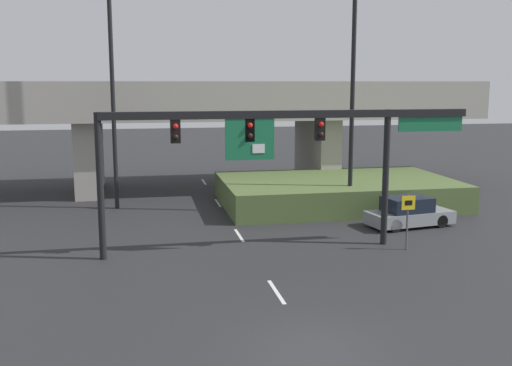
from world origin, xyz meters
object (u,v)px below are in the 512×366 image
object	(u,v)px
parked_sedan_near_right	(409,213)
highway_light_pole_near	(112,76)
speed_limit_sign	(408,214)
signal_gantry	(277,138)
highway_light_pole_far	(353,80)

from	to	relation	value
parked_sedan_near_right	highway_light_pole_near	bearing A→B (deg)	143.64
speed_limit_sign	highway_light_pole_near	xyz separation A→B (m)	(-12.48, 11.19, 5.85)
parked_sedan_near_right	speed_limit_sign	bearing A→B (deg)	-125.75
speed_limit_sign	highway_light_pole_near	size ratio (longest dim) A/B	0.17
speed_limit_sign	highway_light_pole_near	distance (m)	17.76
highway_light_pole_near	parked_sedan_near_right	bearing A→B (deg)	-26.73
signal_gantry	highway_light_pole_far	xyz separation A→B (m)	(5.59, 6.41, 2.41)
speed_limit_sign	highway_light_pole_near	world-z (taller)	highway_light_pole_near
highway_light_pole_far	parked_sedan_near_right	size ratio (longest dim) A/B	3.02
speed_limit_sign	parked_sedan_near_right	bearing A→B (deg)	63.87
signal_gantry	parked_sedan_near_right	distance (m)	8.94
signal_gantry	highway_light_pole_near	size ratio (longest dim) A/B	1.12
signal_gantry	highway_light_pole_far	size ratio (longest dim) A/B	1.15
highway_light_pole_near	highway_light_pole_far	world-z (taller)	highway_light_pole_near
highway_light_pole_far	parked_sedan_near_right	distance (m)	7.66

